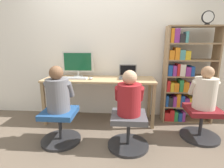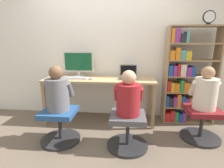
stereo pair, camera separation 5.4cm
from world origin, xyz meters
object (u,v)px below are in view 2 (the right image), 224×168
at_px(bookshelf, 184,79).
at_px(office_chair_side, 202,123).
at_px(desktop_monitor, 78,63).
at_px(person_at_monitor, 57,92).
at_px(office_chair_left, 60,125).
at_px(desk_clock, 209,17).
at_px(office_chair_right, 128,130).
at_px(laptop, 128,75).
at_px(keyboard, 75,78).
at_px(person_near_shelf, 206,91).
at_px(person_at_laptop, 128,96).

height_order(bookshelf, office_chair_side, bookshelf).
distance_m(desktop_monitor, person_at_monitor, 0.92).
xyz_separation_m(desktop_monitor, person_at_monitor, (-0.05, -0.87, -0.28)).
distance_m(desktop_monitor, office_chair_left, 1.16).
height_order(office_chair_left, desk_clock, desk_clock).
bearing_deg(office_chair_right, laptop, 90.61).
xyz_separation_m(office_chair_right, bookshelf, (0.93, 0.87, 0.52)).
bearing_deg(desktop_monitor, office_chair_left, -93.34).
xyz_separation_m(keyboard, person_near_shelf, (1.97, -0.41, -0.07)).
bearing_deg(desk_clock, person_at_laptop, -145.91).
relative_size(office_chair_right, bookshelf, 0.34).
height_order(office_chair_right, desk_clock, desk_clock).
distance_m(keyboard, bookshelf, 1.84).
xyz_separation_m(person_at_monitor, office_chair_side, (2.01, 0.24, -0.48)).
distance_m(laptop, desk_clock, 1.51).
bearing_deg(person_at_laptop, office_chair_side, 15.82).
relative_size(desk_clock, person_near_shelf, 0.35).
bearing_deg(person_at_monitor, laptop, 40.30).
bearing_deg(desktop_monitor, person_near_shelf, -17.65).
relative_size(laptop, office_chair_side, 0.55).
bearing_deg(bookshelf, desk_clock, -13.86).
xyz_separation_m(office_chair_side, person_near_shelf, (0.00, 0.00, 0.47)).
height_order(person_at_monitor, office_chair_side, person_at_monitor).
xyz_separation_m(laptop, desk_clock, (1.20, -0.05, 0.92)).
height_order(desktop_monitor, office_chair_left, desktop_monitor).
xyz_separation_m(desktop_monitor, office_chair_side, (1.96, -0.63, -0.76)).
distance_m(person_at_monitor, person_near_shelf, 2.02).
bearing_deg(office_chair_right, office_chair_side, 16.02).
distance_m(office_chair_right, person_at_laptop, 0.46).
bearing_deg(desk_clock, office_chair_right, -145.78).
height_order(desktop_monitor, bookshelf, bookshelf).
bearing_deg(person_at_monitor, person_near_shelf, 7.04).
relative_size(person_at_laptop, office_chair_side, 1.04).
bearing_deg(desk_clock, office_chair_left, -160.61).
bearing_deg(bookshelf, office_chair_right, -136.69).
bearing_deg(desk_clock, person_near_shelf, -104.73).
distance_m(desktop_monitor, office_chair_right, 1.50).
relative_size(laptop, office_chair_left, 0.55).
distance_m(keyboard, person_at_laptop, 1.16).
xyz_separation_m(office_chair_left, office_chair_right, (0.95, -0.06, 0.00)).
height_order(keyboard, office_chair_left, keyboard).
xyz_separation_m(person_at_laptop, person_near_shelf, (1.06, 0.30, 0.01)).
bearing_deg(office_chair_left, laptop, 40.45).
distance_m(desktop_monitor, office_chair_side, 2.19).
relative_size(laptop, person_at_monitor, 0.49).
distance_m(desktop_monitor, laptop, 0.91).
relative_size(laptop, bookshelf, 0.19).
relative_size(office_chair_left, bookshelf, 0.34).
bearing_deg(person_at_monitor, office_chair_right, -3.62).
bearing_deg(person_at_laptop, laptop, 90.61).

